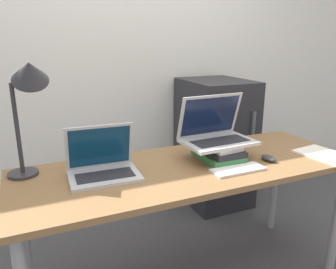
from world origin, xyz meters
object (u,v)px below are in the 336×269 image
object	(u,v)px
laptop_on_books	(216,133)
laptop_left	(103,166)
book_stack	(219,152)
desk_lamp	(28,86)
notepad	(326,155)
mouse	(269,158)
mini_fridge	(215,142)
wireless_keyboard	(238,169)

from	to	relation	value
laptop_on_books	laptop_left	bearing A→B (deg)	-179.72
laptop_left	book_stack	xyz separation A→B (m)	(0.63, -0.03, -0.01)
book_stack	desk_lamp	world-z (taller)	desk_lamp
laptop_left	desk_lamp	bearing A→B (deg)	156.43
laptop_on_books	notepad	world-z (taller)	laptop_on_books
mouse	mini_fridge	distance (m)	0.99
book_stack	notepad	bearing A→B (deg)	-20.09
notepad	desk_lamp	size ratio (longest dim) A/B	0.55
laptop_on_books	mini_fridge	xyz separation A→B (m)	(0.48, 0.77, -0.34)
laptop_left	wireless_keyboard	distance (m)	0.66
book_stack	mouse	world-z (taller)	book_stack
wireless_keyboard	laptop_on_books	bearing A→B (deg)	90.64
wireless_keyboard	desk_lamp	world-z (taller)	desk_lamp
book_stack	mouse	xyz separation A→B (m)	(0.23, -0.14, -0.03)
book_stack	desk_lamp	distance (m)	1.00
book_stack	wireless_keyboard	size ratio (longest dim) A/B	1.04
mouse	laptop_on_books	bearing A→B (deg)	144.71
book_stack	wireless_keyboard	world-z (taller)	book_stack
laptop_on_books	desk_lamp	distance (m)	0.96
mini_fridge	mouse	bearing A→B (deg)	-104.84
mouse	desk_lamp	bearing A→B (deg)	165.88
desk_lamp	laptop_on_books	bearing A→B (deg)	-7.59
laptop_on_books	notepad	distance (m)	0.63
book_stack	mini_fridge	world-z (taller)	mini_fridge
laptop_on_books	mouse	world-z (taller)	laptop_on_books
notepad	mini_fridge	distance (m)	1.03
mouse	mini_fridge	xyz separation A→B (m)	(0.25, 0.94, -0.22)
notepad	laptop_left	bearing A→B (deg)	168.87
book_stack	mini_fridge	bearing A→B (deg)	59.27
laptop_left	notepad	world-z (taller)	laptop_left
book_stack	desk_lamp	size ratio (longest dim) A/B	0.49
book_stack	mini_fridge	distance (m)	0.96
notepad	desk_lamp	xyz separation A→B (m)	(-1.48, 0.36, 0.42)
book_stack	laptop_on_books	world-z (taller)	laptop_on_books
mini_fridge	desk_lamp	bearing A→B (deg)	-154.87
laptop_left	book_stack	world-z (taller)	laptop_left
book_stack	laptop_on_books	bearing A→B (deg)	101.76
wireless_keyboard	mini_fridge	bearing A→B (deg)	64.01
book_stack	notepad	world-z (taller)	book_stack
notepad	desk_lamp	world-z (taller)	desk_lamp
notepad	book_stack	bearing A→B (deg)	159.91
notepad	desk_lamp	distance (m)	1.58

